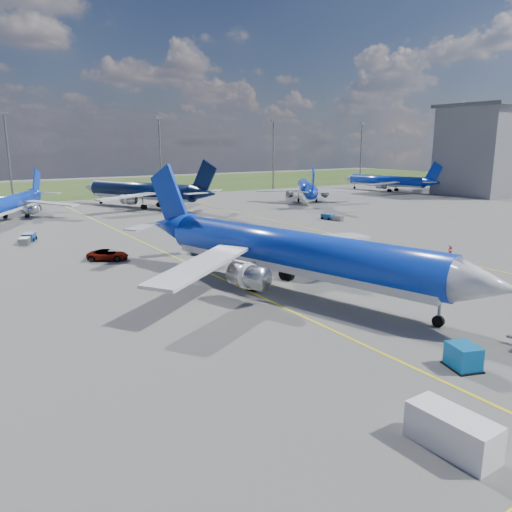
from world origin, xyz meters
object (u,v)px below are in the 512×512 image
service_car_b (108,255)px  service_car_c (201,247)px  warning_post (450,257)px  bg_jet_ene (386,191)px  baggage_tug_c (28,238)px  main_airliner (292,291)px  service_van (452,432)px  baggage_tug_w (355,243)px  baggage_tug_e (331,217)px  bg_jet_n (143,207)px  bg_jet_nnw (12,220)px  uld_container (463,357)px  bg_jet_ne (307,201)px

service_car_b → service_car_c: (12.59, -2.19, -0.02)m
warning_post → service_car_c: size_ratio=0.61×
bg_jet_ene → service_car_c: 104.52m
bg_jet_ene → baggage_tug_c: bg_jet_ene is taller
bg_jet_ene → main_airliner: (-91.96, -72.69, 0.00)m
service_van → baggage_tug_w: 50.58m
warning_post → service_car_b: size_ratio=0.57×
baggage_tug_c → baggage_tug_e: bearing=12.6°
service_car_c → warning_post: bearing=-6.2°
service_van → baggage_tug_w: service_van is taller
warning_post → baggage_tug_e: size_ratio=0.60×
bg_jet_n → service_car_b: 56.08m
bg_jet_ene → service_car_b: (-104.11, -48.27, 0.73)m
baggage_tug_c → service_car_c: bearing=-26.8°
bg_jet_ene → service_car_c: (-91.53, -50.46, 0.71)m
bg_jet_nnw → bg_jet_ene: size_ratio=1.00×
service_van → service_car_b: 51.06m
service_van → baggage_tug_e: 77.41m
baggage_tug_c → warning_post: bearing=-27.5°
bg_jet_ene → main_airliner: main_airliner is taller
service_van → service_car_b: bearing=90.8°
uld_container → service_car_c: (1.58, 43.30, -0.14)m
baggage_tug_w → baggage_tug_c: baggage_tug_c is taller
bg_jet_n → baggage_tug_w: (10.07, -62.19, 0.54)m
bg_jet_nnw → bg_jet_ne: size_ratio=0.96×
uld_container → service_van: size_ratio=0.47×
service_car_c → baggage_tug_w: size_ratio=0.92×
bg_jet_ene → service_van: bg_jet_ene is taller
bg_jet_n → service_car_b: (-23.53, -50.90, 0.73)m
bg_jet_ne → main_airliner: size_ratio=0.80×
bg_jet_ene → service_car_c: bearing=15.3°
service_car_c → service_car_b: bearing=-146.9°
service_van → baggage_tug_w: (31.31, 39.72, -0.45)m
baggage_tug_e → service_van: bearing=-138.8°
bg_jet_ene → baggage_tug_c: (-111.00, -28.95, 0.59)m
bg_jet_nnw → uld_container: 93.11m
warning_post → baggage_tug_e: 40.89m
bg_jet_ne → uld_container: size_ratio=17.62×
uld_container → main_airliner: bearing=105.4°
bg_jet_nnw → main_airliner: size_ratio=0.77×
service_car_c → baggage_tug_w: bearing=19.5°
baggage_tug_e → uld_container: bearing=-135.6°
bg_jet_n → main_airliner: (-11.37, -75.32, 0.00)m
bg_jet_ene → service_car_b: bearing=11.3°
bg_jet_nnw → uld_container: (16.85, -91.57, 0.85)m
bg_jet_nnw → service_car_c: size_ratio=7.32×
baggage_tug_c → bg_jet_ne: bearing=37.0°
bg_jet_ne → main_airliner: bearing=84.5°
service_car_b → baggage_tug_e: 49.73m
bg_jet_nnw → bg_jet_n: size_ratio=0.83×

